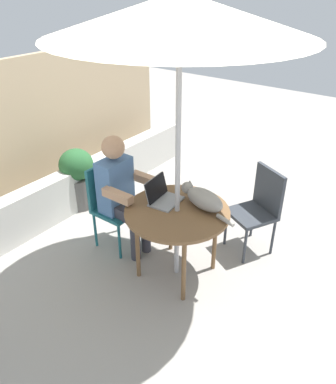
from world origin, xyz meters
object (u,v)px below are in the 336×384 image
person_seated (121,189)px  potted_plant_near_fence (78,176)px  patio_umbrella (180,15)px  chair_occupied (110,199)px  patio_table (177,216)px  cat (203,198)px  laptop (161,195)px  chair_empty (259,205)px

person_seated → potted_plant_near_fence: size_ratio=1.65×
patio_umbrella → chair_occupied: patio_umbrella is taller
person_seated → potted_plant_near_fence: (0.29, 0.99, -0.29)m
patio_table → cat: cat is taller
person_seated → laptop: 0.47m
potted_plant_near_fence → chair_empty: bearing=-76.0°
chair_empty → cat: chair_empty is taller
patio_umbrella → cat: 1.50m
chair_empty → person_seated: size_ratio=0.72×
patio_table → cat: size_ratio=1.47×
patio_umbrella → laptop: 1.51m
chair_occupied → person_seated: bearing=-90.0°
chair_occupied → cat: chair_occupied is taller
patio_umbrella → potted_plant_near_fence: (0.29, 1.66, -1.87)m
chair_empty → laptop: bearing=140.1°
cat → potted_plant_near_fence: size_ratio=0.85×
laptop → potted_plant_near_fence: size_ratio=0.43×
patio_table → person_seated: (0.00, 0.67, 0.05)m
patio_table → chair_empty: size_ratio=1.05×
patio_table → chair_occupied: (0.00, 0.83, -0.12)m
potted_plant_near_fence → cat: bearing=-93.4°
potted_plant_near_fence → patio_table: bearing=-99.9°
potted_plant_near_fence → person_seated: bearing=-106.4°
laptop → chair_occupied: bearing=94.2°
person_seated → laptop: size_ratio=3.80×
chair_occupied → potted_plant_near_fence: (0.29, 0.83, -0.12)m
patio_table → laptop: bearing=77.9°
chair_occupied → cat: 1.02m
person_seated → cat: size_ratio=1.94×
patio_table → person_seated: size_ratio=0.76×
patio_umbrella → person_seated: 1.71m
patio_umbrella → chair_occupied: (0.00, 0.83, -1.75)m
person_seated → cat: 0.84m
patio_umbrella → potted_plant_near_fence: patio_umbrella is taller
person_seated → potted_plant_near_fence: bearing=73.6°
chair_occupied → laptop: laptop is taller
patio_umbrella → patio_table: bearing=0.0°
cat → person_seated: bearing=102.7°
chair_empty → laptop: size_ratio=2.74×
chair_occupied → chair_empty: bearing=-57.2°
patio_umbrella → person_seated: size_ratio=1.97×
chair_occupied → potted_plant_near_fence: bearing=70.8°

